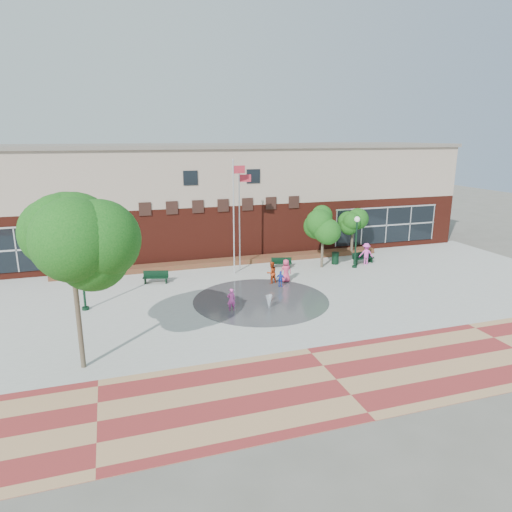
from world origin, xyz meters
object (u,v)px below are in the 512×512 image
object	(u,v)px
tree_big_left	(70,242)
child_splash	(231,300)
trash_can	(335,258)
flagpole_left	(234,212)
flagpole_right	(240,215)
bench_left	(156,279)

from	to	relation	value
tree_big_left	child_splash	size ratio (longest dim) A/B	5.85
trash_can	child_splash	world-z (taller)	child_splash
flagpole_left	flagpole_right	xyz separation A→B (m)	(0.61, 0.64, -0.37)
flagpole_left	child_splash	xyz separation A→B (m)	(-2.17, -7.17, -3.95)
flagpole_left	child_splash	world-z (taller)	flagpole_left
flagpole_left	tree_big_left	size ratio (longest dim) A/B	1.05
trash_can	tree_big_left	bearing A→B (deg)	-147.60
tree_big_left	child_splash	xyz separation A→B (m)	(7.94, 4.51, -5.01)
tree_big_left	child_splash	distance (m)	10.41
flagpole_left	flagpole_right	distance (m)	0.96
flagpole_right	tree_big_left	size ratio (longest dim) A/B	0.96
flagpole_left	tree_big_left	xyz separation A→B (m)	(-10.10, -11.68, 1.06)
bench_left	child_splash	xyz separation A→B (m)	(3.68, -6.54, 0.40)
bench_left	child_splash	size ratio (longest dim) A/B	1.31
child_splash	trash_can	bearing A→B (deg)	-143.14
bench_left	trash_can	distance (m)	14.09
trash_can	child_splash	bearing A→B (deg)	-145.60
flagpole_right	trash_can	size ratio (longest dim) A/B	7.82
flagpole_right	trash_can	bearing A→B (deg)	5.66
bench_left	tree_big_left	size ratio (longest dim) A/B	0.22
flagpole_right	bench_left	world-z (taller)	flagpole_right
flagpole_right	trash_can	world-z (taller)	flagpole_right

